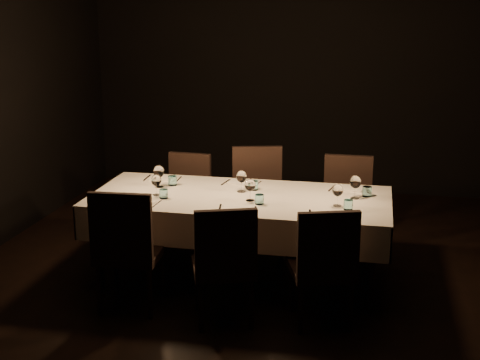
% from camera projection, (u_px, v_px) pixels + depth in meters
% --- Properties ---
extents(room, '(5.01, 6.01, 3.01)m').
position_uv_depth(room, '(240.00, 109.00, 5.46)').
color(room, black).
rests_on(room, ground).
extents(dining_table, '(2.52, 1.12, 0.76)m').
position_uv_depth(dining_table, '(240.00, 204.00, 5.67)').
color(dining_table, black).
rests_on(dining_table, ground).
extents(chair_near_left, '(0.51, 0.51, 1.00)m').
position_uv_depth(chair_near_left, '(127.00, 245.00, 5.12)').
color(chair_near_left, black).
rests_on(chair_near_left, ground).
extents(place_setting_near_left, '(0.32, 0.40, 0.18)m').
position_uv_depth(place_setting_near_left, '(153.00, 190.00, 5.56)').
color(place_setting_near_left, silver).
rests_on(place_setting_near_left, dining_table).
extents(chair_near_center, '(0.58, 0.58, 0.94)m').
position_uv_depth(chair_near_center, '(224.00, 260.00, 4.91)').
color(chair_near_center, black).
rests_on(chair_near_center, ground).
extents(place_setting_near_center, '(0.35, 0.41, 0.19)m').
position_uv_depth(place_setting_near_center, '(249.00, 195.00, 5.40)').
color(place_setting_near_center, silver).
rests_on(place_setting_near_center, dining_table).
extents(chair_near_right, '(0.57, 0.57, 0.94)m').
position_uv_depth(chair_near_right, '(324.00, 262.00, 4.88)').
color(chair_near_right, black).
rests_on(chair_near_right, ground).
extents(place_setting_near_right, '(0.34, 0.41, 0.18)m').
position_uv_depth(place_setting_near_right, '(337.00, 201.00, 5.26)').
color(place_setting_near_right, silver).
rests_on(place_setting_near_right, dining_table).
extents(chair_far_left, '(0.46, 0.46, 0.90)m').
position_uv_depth(chair_far_left, '(187.00, 195.00, 6.60)').
color(chair_far_left, black).
rests_on(chair_far_left, ground).
extents(place_setting_far_left, '(0.36, 0.42, 0.20)m').
position_uv_depth(place_setting_far_left, '(163.00, 176.00, 5.98)').
color(place_setting_far_left, silver).
rests_on(place_setting_far_left, dining_table).
extents(chair_far_center, '(0.59, 0.59, 1.00)m').
position_uv_depth(chair_far_center, '(258.00, 195.00, 6.41)').
color(chair_far_center, black).
rests_on(chair_far_center, ground).
extents(place_setting_far_center, '(0.35, 0.41, 0.19)m').
position_uv_depth(place_setting_far_center, '(244.00, 181.00, 5.84)').
color(place_setting_far_center, silver).
rests_on(place_setting_far_center, dining_table).
extents(chair_far_right, '(0.46, 0.46, 0.95)m').
position_uv_depth(chair_far_right, '(347.00, 202.00, 6.29)').
color(chair_far_right, black).
rests_on(chair_far_right, ground).
extents(place_setting_far_right, '(0.37, 0.42, 0.20)m').
position_uv_depth(place_setting_far_right, '(356.00, 186.00, 5.65)').
color(place_setting_far_right, silver).
rests_on(place_setting_far_right, dining_table).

